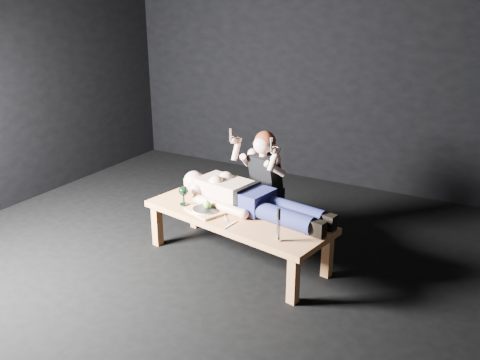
{
  "coord_description": "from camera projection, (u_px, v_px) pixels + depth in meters",
  "views": [
    {
      "loc": [
        2.39,
        -3.44,
        2.27
      ],
      "look_at": [
        0.35,
        0.17,
        0.75
      ],
      "focal_mm": 38.19,
      "sensor_mm": 36.0,
      "label": 1
    }
  ],
  "objects": [
    {
      "name": "fork_flat",
      "position": [
        192.0,
        208.0,
        4.59
      ],
      "size": [
        0.07,
        0.18,
        0.01
      ],
      "primitive_type": "cube",
      "rotation": [
        0.0,
        0.0,
        -0.33
      ],
      "color": "#B2B2B7",
      "rests_on": "table"
    },
    {
      "name": "knife_flat",
      "position": [
        231.0,
        225.0,
        4.26
      ],
      "size": [
        0.03,
        0.18,
        0.01
      ],
      "primitive_type": "cube",
      "rotation": [
        0.0,
        0.0,
        -0.09
      ],
      "color": "#B2B2B7",
      "rests_on": "table"
    },
    {
      "name": "back_wall",
      "position": [
        309.0,
        61.0,
        6.22
      ],
      "size": [
        5.0,
        0.0,
        5.0
      ],
      "primitive_type": "plane",
      "rotation": [
        1.57,
        0.0,
        0.0
      ],
      "color": "black",
      "rests_on": "ground"
    },
    {
      "name": "carving_knife",
      "position": [
        278.0,
        225.0,
        3.94
      ],
      "size": [
        0.04,
        0.04,
        0.27
      ],
      "primitive_type": null,
      "rotation": [
        0.0,
        0.0,
        -0.17
      ],
      "color": "#B2B2B7",
      "rests_on": "table"
    },
    {
      "name": "goblet",
      "position": [
        184.0,
        196.0,
        4.64
      ],
      "size": [
        0.1,
        0.1,
        0.18
      ],
      "primitive_type": null,
      "rotation": [
        0.0,
        0.0,
        -0.17
      ],
      "color": "black",
      "rests_on": "table"
    },
    {
      "name": "kneeling_woman",
      "position": [
        270.0,
        183.0,
        4.89
      ],
      "size": [
        0.74,
        0.79,
        1.12
      ],
      "primitive_type": null,
      "rotation": [
        0.0,
        0.0,
        -0.24
      ],
      "color": "black",
      "rests_on": "ground"
    },
    {
      "name": "serving_tray",
      "position": [
        205.0,
        211.0,
        4.51
      ],
      "size": [
        0.38,
        0.33,
        0.02
      ],
      "primitive_type": "cube",
      "rotation": [
        0.0,
        0.0,
        -0.36
      ],
      "color": "tan",
      "rests_on": "table"
    },
    {
      "name": "plate",
      "position": [
        205.0,
        209.0,
        4.5
      ],
      "size": [
        0.28,
        0.28,
        0.02
      ],
      "primitive_type": "cylinder",
      "rotation": [
        0.0,
        0.0,
        -0.36
      ],
      "color": "white",
      "rests_on": "serving_tray"
    },
    {
      "name": "spoon_flat",
      "position": [
        225.0,
        217.0,
        4.4
      ],
      "size": [
        0.13,
        0.15,
        0.01
      ],
      "primitive_type": "cube",
      "rotation": [
        0.0,
        0.0,
        0.68
      ],
      "color": "#B2B2B7",
      "rests_on": "table"
    },
    {
      "name": "apple",
      "position": [
        207.0,
        205.0,
        4.49
      ],
      "size": [
        0.07,
        0.07,
        0.07
      ],
      "primitive_type": "sphere",
      "color": "#57AE35",
      "rests_on": "plate"
    },
    {
      "name": "lying_man",
      "position": [
        252.0,
        196.0,
        4.51
      ],
      "size": [
        1.78,
        0.81,
        0.26
      ],
      "primitive_type": null,
      "rotation": [
        0.0,
        0.0,
        -0.17
      ],
      "color": "beige",
      "rests_on": "table"
    },
    {
      "name": "ground",
      "position": [
        198.0,
        256.0,
        4.7
      ],
      "size": [
        5.0,
        5.0,
        0.0
      ],
      "primitive_type": "plane",
      "color": "black",
      "rests_on": "ground"
    },
    {
      "name": "table",
      "position": [
        237.0,
        237.0,
        4.56
      ],
      "size": [
        1.8,
        0.93,
        0.45
      ],
      "primitive_type": "cube",
      "rotation": [
        0.0,
        0.0,
        -0.17
      ],
      "color": "#CE884E",
      "rests_on": "ground"
    }
  ]
}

